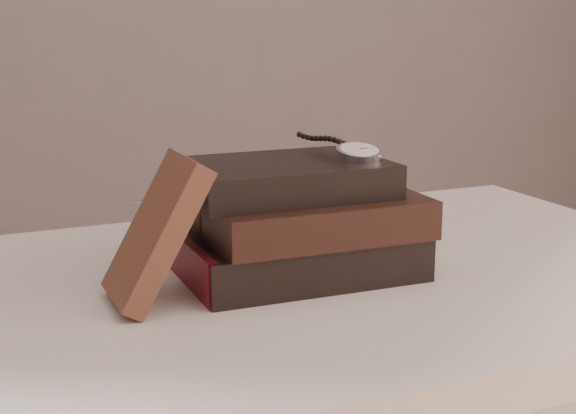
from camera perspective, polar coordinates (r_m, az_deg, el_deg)
name	(u,v)px	position (r m, az deg, el deg)	size (l,w,h in m)	color
table	(288,354)	(0.96, -0.01, -9.85)	(1.00, 0.60, 0.75)	silver
book_stack	(298,222)	(0.92, 0.66, -1.00)	(0.26, 0.18, 0.12)	black
journal	(157,231)	(0.83, -8.80, -1.62)	(0.02, 0.10, 0.15)	#422319
pocket_watch	(356,151)	(0.92, 4.55, 3.74)	(0.05, 0.15, 0.02)	silver
eyeglasses	(196,201)	(0.96, -6.16, 0.37)	(0.11, 0.12, 0.05)	silver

